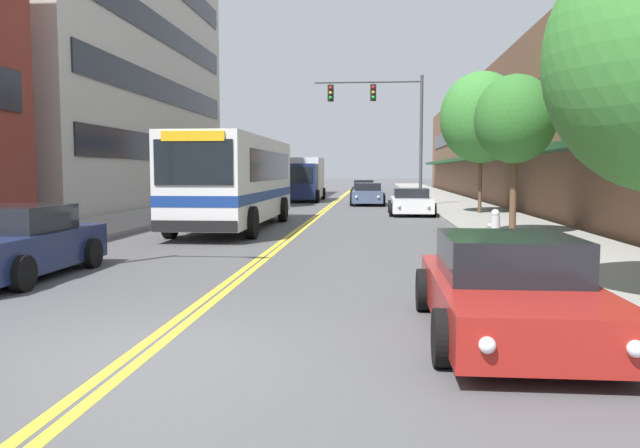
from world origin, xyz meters
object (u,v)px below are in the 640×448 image
(traffic_signal_mast, at_px, (387,114))
(street_tree_right_far, at_px, (482,117))
(car_slate_blue_moving_lead, at_px, (368,194))
(fire_hydrant, at_px, (495,225))
(box_truck, at_px, (303,179))
(street_tree_right_mid, at_px, (515,119))
(car_navy_parked_left_near, at_px, (13,245))
(car_red_parked_right_foreground, at_px, (509,290))
(city_bus, at_px, (237,178))
(car_white_parked_right_mid, at_px, (411,202))
(car_charcoal_moving_second, at_px, (364,189))

(traffic_signal_mast, xyz_separation_m, street_tree_right_far, (4.23, -6.42, -0.75))
(car_slate_blue_moving_lead, bearing_deg, street_tree_right_far, -58.31)
(fire_hydrant, bearing_deg, box_truck, 108.14)
(traffic_signal_mast, bearing_deg, street_tree_right_mid, -77.38)
(street_tree_right_mid, bearing_deg, car_navy_parked_left_near, -143.89)
(car_red_parked_right_foreground, bearing_deg, fire_hydrant, 80.47)
(city_bus, height_order, car_white_parked_right_mid, city_bus)
(car_white_parked_right_mid, bearing_deg, city_bus, -132.41)
(traffic_signal_mast, bearing_deg, box_truck, 129.18)
(street_tree_right_far, bearing_deg, traffic_signal_mast, 123.40)
(car_charcoal_moving_second, bearing_deg, traffic_signal_mast, -83.76)
(box_truck, relative_size, traffic_signal_mast, 0.91)
(box_truck, bearing_deg, fire_hydrant, -71.86)
(city_bus, relative_size, car_slate_blue_moving_lead, 2.33)
(street_tree_right_far, bearing_deg, city_bus, -144.09)
(car_white_parked_right_mid, xyz_separation_m, fire_hydrant, (1.62, -12.15, -0.02))
(car_slate_blue_moving_lead, distance_m, traffic_signal_mast, 5.21)
(city_bus, height_order, car_red_parked_right_foreground, city_bus)
(car_slate_blue_moving_lead, xyz_separation_m, car_charcoal_moving_second, (-0.47, 11.78, -0.01))
(street_tree_right_mid, bearing_deg, car_red_parked_right_foreground, -102.23)
(traffic_signal_mast, xyz_separation_m, street_tree_right_mid, (3.63, -16.21, -1.63))
(car_navy_parked_left_near, distance_m, box_truck, 31.30)
(car_navy_parked_left_near, xyz_separation_m, traffic_signal_mast, (7.61, 24.41, 4.61))
(car_navy_parked_left_near, bearing_deg, car_red_parked_right_foreground, -21.90)
(box_truck, xyz_separation_m, street_tree_right_far, (9.78, -13.23, 2.98))
(city_bus, distance_m, car_charcoal_moving_second, 27.80)
(car_red_parked_right_foreground, relative_size, box_truck, 0.66)
(box_truck, distance_m, street_tree_right_mid, 24.87)
(car_charcoal_moving_second, bearing_deg, car_white_parked_right_mid, -82.64)
(car_white_parked_right_mid, xyz_separation_m, traffic_signal_mast, (-1.08, 6.21, 4.67))
(street_tree_right_mid, bearing_deg, street_tree_right_far, 86.49)
(fire_hydrant, bearing_deg, street_tree_right_far, 82.68)
(car_slate_blue_moving_lead, bearing_deg, box_truck, 133.91)
(car_slate_blue_moving_lead, height_order, traffic_signal_mast, traffic_signal_mast)
(fire_hydrant, bearing_deg, car_slate_blue_moving_lead, 100.36)
(car_white_parked_right_mid, distance_m, traffic_signal_mast, 7.85)
(car_red_parked_right_foreground, distance_m, car_white_parked_right_mid, 21.70)
(city_bus, bearing_deg, car_charcoal_moving_second, 81.51)
(car_red_parked_right_foreground, relative_size, car_charcoal_moving_second, 1.05)
(box_truck, relative_size, street_tree_right_far, 1.04)
(box_truck, bearing_deg, street_tree_right_mid, -68.26)
(car_white_parked_right_mid, bearing_deg, street_tree_right_far, -3.66)
(box_truck, height_order, street_tree_right_mid, street_tree_right_mid)
(car_slate_blue_moving_lead, bearing_deg, car_charcoal_moving_second, 92.28)
(car_red_parked_right_foreground, bearing_deg, car_white_parked_right_mid, 90.04)
(car_white_parked_right_mid, distance_m, car_charcoal_moving_second, 20.30)
(car_slate_blue_moving_lead, relative_size, traffic_signal_mast, 0.61)
(car_charcoal_moving_second, bearing_deg, street_tree_right_far, -74.21)
(car_charcoal_moving_second, height_order, fire_hydrant, car_charcoal_moving_second)
(street_tree_right_mid, relative_size, street_tree_right_far, 0.75)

